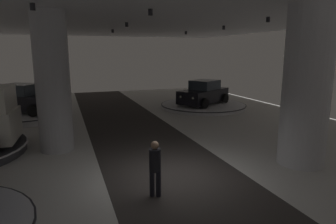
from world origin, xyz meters
name	(u,v)px	position (x,y,z in m)	size (l,w,h in m)	color
ground	(174,176)	(0.00, 0.00, -0.02)	(24.00, 44.00, 0.06)	silver
column_right	(306,87)	(4.66, -0.49, 2.75)	(1.59, 1.59, 5.50)	silver
column_left	(53,83)	(-3.58, 4.03, 2.75)	(1.32, 1.32, 5.50)	#ADADB2
display_platform_far_left	(24,115)	(-5.54, 11.09, 0.20)	(5.45, 5.45, 0.37)	silver
display_car_far_left	(22,100)	(-5.57, 11.10, 1.13)	(4.50, 3.80, 1.71)	black
display_platform_far_right	(203,106)	(6.27, 10.58, 0.15)	(6.09, 6.09, 0.26)	silver
display_car_far_right	(204,93)	(6.29, 10.60, 1.03)	(4.52, 3.75, 1.71)	black
visitor_walking_near	(155,165)	(-0.99, -1.14, 0.91)	(0.32, 0.32, 1.59)	black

